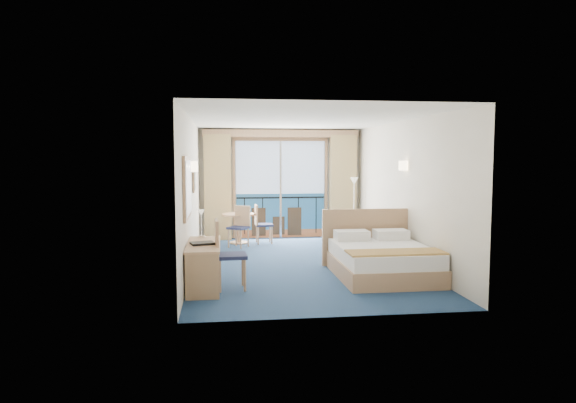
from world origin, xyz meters
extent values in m
plane|color=navy|center=(0.00, 0.00, 0.00)|extent=(6.50, 6.50, 0.00)
cube|color=beige|center=(0.00, 3.26, 1.35)|extent=(4.00, 0.02, 2.70)
cube|color=beige|center=(0.00, -3.26, 1.35)|extent=(4.00, 0.02, 2.70)
cube|color=beige|center=(-2.01, 0.00, 1.35)|extent=(0.02, 6.50, 2.70)
cube|color=beige|center=(2.01, 0.00, 1.35)|extent=(0.02, 6.50, 2.70)
cube|color=white|center=(0.00, 0.00, 2.71)|extent=(4.00, 6.50, 0.02)
cube|color=navy|center=(0.00, 3.22, 0.56)|extent=(2.20, 0.02, 1.08)
cube|color=#A3B6D6|center=(0.00, 3.22, 1.76)|extent=(2.20, 0.02, 1.32)
cube|color=brown|center=(0.00, 3.22, 0.10)|extent=(2.20, 0.02, 0.20)
cube|color=black|center=(0.00, 3.22, 1.00)|extent=(2.20, 0.02, 0.04)
cube|color=tan|center=(0.00, 3.21, 2.46)|extent=(2.36, 0.03, 0.12)
cube|color=tan|center=(-1.15, 3.21, 1.20)|extent=(0.06, 0.03, 2.40)
cube|color=tan|center=(1.15, 3.21, 1.20)|extent=(0.06, 0.03, 2.40)
cube|color=silver|center=(0.00, 3.21, 1.20)|extent=(0.05, 0.02, 2.40)
cube|color=#352618|center=(0.35, 3.21, 0.40)|extent=(0.35, 0.02, 0.70)
cube|color=#352618|center=(-0.55, 3.21, 0.40)|extent=(0.35, 0.02, 0.70)
cube|color=#352618|center=(-0.05, 3.21, 0.30)|extent=(0.30, 0.02, 0.45)
cube|color=black|center=(-0.90, 3.22, 0.55)|extent=(0.02, 0.01, 0.90)
cube|color=black|center=(-0.45, 3.22, 0.55)|extent=(0.03, 0.01, 0.90)
cube|color=black|center=(0.00, 3.22, 0.55)|extent=(0.03, 0.01, 0.90)
cube|color=black|center=(0.45, 3.22, 0.55)|extent=(0.03, 0.01, 0.90)
cube|color=black|center=(0.90, 3.22, 0.55)|extent=(0.02, 0.01, 0.90)
cube|color=tan|center=(-1.55, 3.07, 1.28)|extent=(0.65, 0.22, 2.55)
cube|color=tan|center=(1.55, 3.07, 1.28)|extent=(0.65, 0.22, 2.55)
cube|color=tan|center=(0.00, 3.10, 2.58)|extent=(3.80, 0.25, 0.18)
cube|color=tan|center=(-1.98, -1.50, 1.55)|extent=(0.04, 1.25, 0.95)
cube|color=silver|center=(-1.95, -1.50, 1.55)|extent=(0.01, 1.12, 0.82)
cube|color=tan|center=(-1.98, 0.45, 1.60)|extent=(0.03, 0.42, 0.52)
cube|color=gray|center=(-1.96, 0.45, 1.60)|extent=(0.01, 0.34, 0.44)
cylinder|color=#FEE2B2|center=(-1.94, -0.60, 1.85)|extent=(0.18, 0.18, 0.18)
cylinder|color=#FEE2B2|center=(1.94, -0.15, 1.85)|extent=(0.18, 0.18, 0.18)
cube|color=tan|center=(1.21, -1.25, 0.14)|extent=(1.53, 1.91, 0.29)
cube|color=white|center=(1.21, -1.25, 0.41)|extent=(1.47, 1.86, 0.24)
cube|color=tan|center=(1.21, -1.87, 0.54)|extent=(1.51, 0.53, 0.03)
cube|color=white|center=(0.85, -0.56, 0.61)|extent=(0.59, 0.38, 0.17)
cube|color=white|center=(1.58, -0.56, 0.61)|extent=(0.59, 0.38, 0.17)
cube|color=tan|center=(1.21, -0.24, 0.53)|extent=(1.67, 0.06, 1.05)
cube|color=#9C7352|center=(1.76, -0.03, 0.29)|extent=(0.44, 0.42, 0.57)
cube|color=white|center=(1.76, -0.02, 0.61)|extent=(0.17, 0.13, 0.07)
imported|color=#4C535C|center=(1.58, 1.36, 0.31)|extent=(0.79, 0.80, 0.63)
cylinder|color=silver|center=(1.74, 2.67, 0.01)|extent=(0.21, 0.21, 0.03)
cylinder|color=silver|center=(1.74, 2.67, 0.72)|extent=(0.02, 0.02, 1.43)
cone|color=beige|center=(1.74, 2.67, 1.43)|extent=(0.19, 0.19, 0.17)
cube|color=tan|center=(-1.74, -1.54, 0.67)|extent=(0.50, 1.47, 0.04)
cube|color=#9C7352|center=(-1.74, -2.04, 0.33)|extent=(0.48, 0.44, 0.65)
cylinder|color=tan|center=(-1.96, -1.36, 0.33)|extent=(0.05, 0.05, 0.65)
cylinder|color=tan|center=(-1.51, -1.36, 0.33)|extent=(0.05, 0.05, 0.65)
cylinder|color=tan|center=(-1.96, -0.85, 0.33)|extent=(0.05, 0.05, 0.65)
cylinder|color=tan|center=(-1.51, -0.85, 0.33)|extent=(0.05, 0.05, 0.65)
cube|color=#1C2141|center=(-1.32, -1.69, 0.51)|extent=(0.48, 0.48, 0.05)
cube|color=tan|center=(-1.53, -1.70, 0.80)|extent=(0.06, 0.46, 0.55)
cylinder|color=tan|center=(-1.12, -1.87, 0.25)|extent=(0.04, 0.04, 0.49)
cylinder|color=tan|center=(-1.14, -1.49, 0.25)|extent=(0.04, 0.04, 0.49)
cylinder|color=tan|center=(-1.49, -1.88, 0.25)|extent=(0.04, 0.04, 0.49)
cylinder|color=tan|center=(-1.51, -1.51, 0.25)|extent=(0.04, 0.04, 0.49)
cube|color=black|center=(-1.75, -1.62, 0.70)|extent=(0.41, 0.35, 0.03)
cylinder|color=silver|center=(-1.79, -0.97, 0.72)|extent=(0.12, 0.12, 0.02)
cylinder|color=silver|center=(-1.79, -0.97, 0.90)|extent=(0.02, 0.02, 0.39)
cone|color=beige|center=(-1.79, -0.97, 1.10)|extent=(0.11, 0.11, 0.10)
cylinder|color=tan|center=(-1.07, 2.48, 0.68)|extent=(0.77, 0.77, 0.04)
cylinder|color=tan|center=(-1.07, 2.48, 0.34)|extent=(0.08, 0.08, 0.68)
cylinder|color=tan|center=(-1.07, 2.48, 0.01)|extent=(0.43, 0.43, 0.03)
cube|color=#1C2141|center=(-0.48, 2.38, 0.43)|extent=(0.40, 0.40, 0.05)
cube|color=tan|center=(-0.67, 2.37, 0.67)|extent=(0.05, 0.39, 0.46)
cylinder|color=tan|center=(-0.32, 2.23, 0.21)|extent=(0.03, 0.03, 0.42)
cylinder|color=tan|center=(-0.33, 2.54, 0.21)|extent=(0.03, 0.03, 0.42)
cylinder|color=tan|center=(-0.63, 2.22, 0.21)|extent=(0.03, 0.03, 0.42)
cylinder|color=tan|center=(-0.64, 2.53, 0.21)|extent=(0.03, 0.03, 0.42)
cube|color=#1C2141|center=(-1.10, 1.93, 0.44)|extent=(0.54, 0.54, 0.05)
cube|color=tan|center=(-0.99, 2.09, 0.68)|extent=(0.35, 0.25, 0.47)
cylinder|color=tan|center=(-1.32, 1.88, 0.21)|extent=(0.03, 0.03, 0.42)
cylinder|color=tan|center=(-1.05, 1.71, 0.21)|extent=(0.03, 0.03, 0.42)
cylinder|color=tan|center=(-1.14, 2.15, 0.21)|extent=(0.03, 0.03, 0.42)
cylinder|color=tan|center=(-0.88, 1.97, 0.21)|extent=(0.03, 0.03, 0.42)
camera|label=1|loc=(-1.45, -9.43, 2.02)|focal=32.00mm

